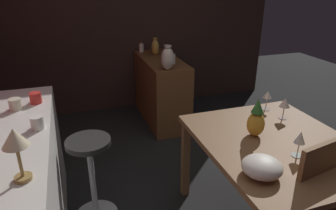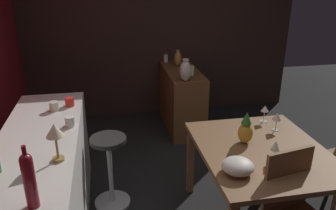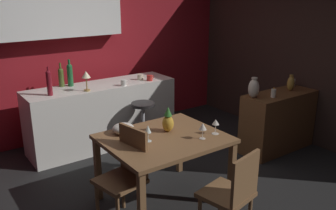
{
  "view_description": "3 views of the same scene",
  "coord_description": "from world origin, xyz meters",
  "px_view_note": "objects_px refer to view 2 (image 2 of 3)",
  "views": [
    {
      "loc": [
        -1.59,
        1.0,
        1.77
      ],
      "look_at": [
        0.36,
        0.35,
        0.89
      ],
      "focal_mm": 32.54,
      "sensor_mm": 36.0,
      "label": 1
    },
    {
      "loc": [
        -2.3,
        0.92,
        2.07
      ],
      "look_at": [
        0.62,
        0.36,
        0.87
      ],
      "focal_mm": 35.92,
      "sensor_mm": 36.0,
      "label": 2
    },
    {
      "loc": [
        -2.07,
        -3.09,
        2.18
      ],
      "look_at": [
        0.3,
        0.25,
        0.87
      ],
      "focal_mm": 39.08,
      "sensor_mm": 36.0,
      "label": 3
    }
  ],
  "objects_px": {
    "pineapple_centerpiece": "(246,130)",
    "cup_red": "(70,102)",
    "vase_brass": "(178,58)",
    "cup_cream": "(54,106)",
    "pillar_candle_tall": "(166,58)",
    "bar_stool": "(110,170)",
    "wine_glass_left": "(277,117)",
    "vase_ceramic_ivory": "(185,71)",
    "pillar_candle_short": "(192,71)",
    "wine_glass_right": "(265,109)",
    "dining_table": "(261,158)",
    "wine_bottle_ruby": "(29,179)",
    "wine_glass_center": "(275,146)",
    "cup_white": "(70,121)",
    "fruit_bowl": "(238,166)",
    "sideboard_cabinet": "(181,98)",
    "counter_lamp": "(55,133)"
  },
  "relations": [
    {
      "from": "pineapple_centerpiece",
      "to": "cup_red",
      "type": "xyz_separation_m",
      "value": [
        0.69,
        1.44,
        0.08
      ]
    },
    {
      "from": "pineapple_centerpiece",
      "to": "vase_brass",
      "type": "height_order",
      "value": "vase_brass"
    },
    {
      "from": "cup_cream",
      "to": "pillar_candle_tall",
      "type": "distance_m",
      "value": 2.22
    },
    {
      "from": "bar_stool",
      "to": "wine_glass_left",
      "type": "relative_size",
      "value": 4.21
    },
    {
      "from": "vase_brass",
      "to": "vase_ceramic_ivory",
      "type": "relative_size",
      "value": 0.83
    },
    {
      "from": "cup_cream",
      "to": "pillar_candle_short",
      "type": "xyz_separation_m",
      "value": [
        1.09,
        -1.55,
        -0.07
      ]
    },
    {
      "from": "bar_stool",
      "to": "vase_brass",
      "type": "relative_size",
      "value": 3.14
    },
    {
      "from": "cup_red",
      "to": "pillar_candle_tall",
      "type": "xyz_separation_m",
      "value": [
        1.69,
        -1.21,
        -0.07
      ]
    },
    {
      "from": "wine_glass_right",
      "to": "pillar_candle_tall",
      "type": "height_order",
      "value": "pillar_candle_tall"
    },
    {
      "from": "dining_table",
      "to": "wine_bottle_ruby",
      "type": "distance_m",
      "value": 1.78
    },
    {
      "from": "wine_glass_center",
      "to": "wine_bottle_ruby",
      "type": "distance_m",
      "value": 1.68
    },
    {
      "from": "cup_red",
      "to": "cup_cream",
      "type": "height_order",
      "value": "same"
    },
    {
      "from": "wine_glass_left",
      "to": "cup_cream",
      "type": "height_order",
      "value": "cup_cream"
    },
    {
      "from": "pineapple_centerpiece",
      "to": "cup_red",
      "type": "relative_size",
      "value": 2.31
    },
    {
      "from": "wine_glass_center",
      "to": "vase_brass",
      "type": "distance_m",
      "value": 2.47
    },
    {
      "from": "cup_white",
      "to": "cup_cream",
      "type": "distance_m",
      "value": 0.4
    },
    {
      "from": "fruit_bowl",
      "to": "wine_bottle_ruby",
      "type": "height_order",
      "value": "wine_bottle_ruby"
    },
    {
      "from": "wine_glass_center",
      "to": "vase_ceramic_ivory",
      "type": "bearing_deg",
      "value": 8.11
    },
    {
      "from": "wine_glass_left",
      "to": "pillar_candle_tall",
      "type": "relative_size",
      "value": 1.26
    },
    {
      "from": "cup_red",
      "to": "cup_white",
      "type": "xyz_separation_m",
      "value": [
        -0.45,
        -0.04,
        0.0
      ]
    },
    {
      "from": "bar_stool",
      "to": "sideboard_cabinet",
      "type": "bearing_deg",
      "value": -33.2
    },
    {
      "from": "bar_stool",
      "to": "cup_cream",
      "type": "xyz_separation_m",
      "value": [
        0.24,
        0.45,
        0.57
      ]
    },
    {
      "from": "wine_glass_left",
      "to": "pineapple_centerpiece",
      "type": "distance_m",
      "value": 0.4
    },
    {
      "from": "bar_stool",
      "to": "cup_red",
      "type": "xyz_separation_m",
      "value": [
        0.32,
        0.32,
        0.57
      ]
    },
    {
      "from": "vase_ceramic_ivory",
      "to": "cup_cream",
      "type": "bearing_deg",
      "value": 121.28
    },
    {
      "from": "bar_stool",
      "to": "fruit_bowl",
      "type": "xyz_separation_m",
      "value": [
        -0.78,
        -0.89,
        0.42
      ]
    },
    {
      "from": "wine_glass_left",
      "to": "pillar_candle_short",
      "type": "relative_size",
      "value": 1.22
    },
    {
      "from": "dining_table",
      "to": "bar_stool",
      "type": "relative_size",
      "value": 1.69
    },
    {
      "from": "pillar_candle_short",
      "to": "wine_glass_left",
      "type": "bearing_deg",
      "value": -166.15
    },
    {
      "from": "wine_glass_left",
      "to": "cup_red",
      "type": "height_order",
      "value": "cup_red"
    },
    {
      "from": "cup_red",
      "to": "pillar_candle_short",
      "type": "distance_m",
      "value": 1.74
    },
    {
      "from": "wine_glass_center",
      "to": "pineapple_centerpiece",
      "type": "bearing_deg",
      "value": 17.89
    },
    {
      "from": "bar_stool",
      "to": "pineapple_centerpiece",
      "type": "bearing_deg",
      "value": -108.39
    },
    {
      "from": "cup_red",
      "to": "cup_cream",
      "type": "distance_m",
      "value": 0.15
    },
    {
      "from": "wine_bottle_ruby",
      "to": "wine_glass_center",
      "type": "bearing_deg",
      "value": -75.32
    },
    {
      "from": "wine_glass_center",
      "to": "vase_brass",
      "type": "bearing_deg",
      "value": 4.51
    },
    {
      "from": "wine_glass_right",
      "to": "pillar_candle_short",
      "type": "bearing_deg",
      "value": 14.9
    },
    {
      "from": "sideboard_cabinet",
      "to": "pillar_candle_tall",
      "type": "bearing_deg",
      "value": 16.97
    },
    {
      "from": "wine_glass_left",
      "to": "wine_bottle_ruby",
      "type": "relative_size",
      "value": 0.46
    },
    {
      "from": "dining_table",
      "to": "wine_bottle_ruby",
      "type": "height_order",
      "value": "wine_bottle_ruby"
    },
    {
      "from": "dining_table",
      "to": "pillar_candle_tall",
      "type": "relative_size",
      "value": 8.96
    },
    {
      "from": "pillar_candle_short",
      "to": "sideboard_cabinet",
      "type": "bearing_deg",
      "value": 16.43
    },
    {
      "from": "counter_lamp",
      "to": "pillar_candle_tall",
      "type": "height_order",
      "value": "counter_lamp"
    },
    {
      "from": "cup_white",
      "to": "vase_ceramic_ivory",
      "type": "relative_size",
      "value": 0.42
    },
    {
      "from": "wine_glass_center",
      "to": "fruit_bowl",
      "type": "distance_m",
      "value": 0.35
    },
    {
      "from": "wine_bottle_ruby",
      "to": "pillar_candle_tall",
      "type": "height_order",
      "value": "wine_bottle_ruby"
    },
    {
      "from": "cup_white",
      "to": "counter_lamp",
      "type": "bearing_deg",
      "value": 176.07
    },
    {
      "from": "fruit_bowl",
      "to": "cup_cream",
      "type": "relative_size",
      "value": 1.88
    },
    {
      "from": "wine_glass_left",
      "to": "counter_lamp",
      "type": "height_order",
      "value": "counter_lamp"
    },
    {
      "from": "wine_glass_left",
      "to": "cup_white",
      "type": "bearing_deg",
      "value": 87.46
    }
  ]
}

